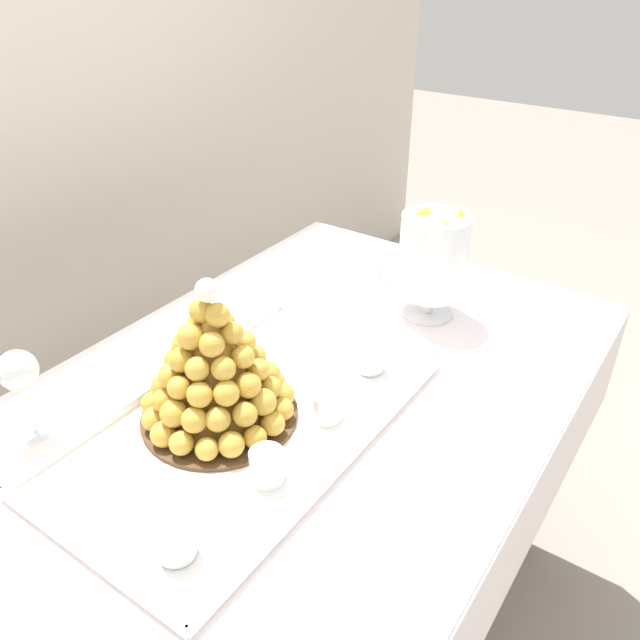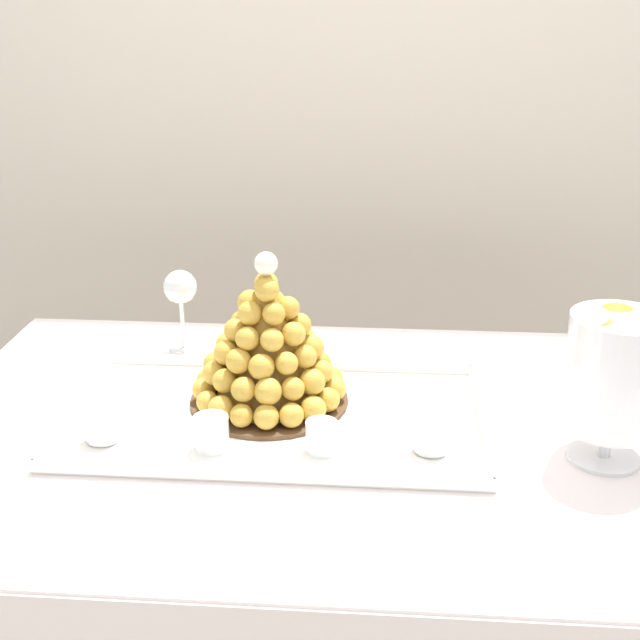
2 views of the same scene
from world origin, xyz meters
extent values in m
cube|color=silver|center=(0.00, 1.06, 1.25)|extent=(4.80, 0.10, 2.50)
cylinder|color=brown|center=(-0.60, 0.34, 0.38)|extent=(0.04, 0.04, 0.75)
cylinder|color=brown|center=(0.60, 0.34, 0.38)|extent=(0.04, 0.04, 0.75)
cube|color=brown|center=(0.00, 0.00, 0.76)|extent=(1.32, 0.81, 0.02)
cube|color=white|center=(0.00, 0.00, 0.77)|extent=(1.38, 0.87, 0.00)
cube|color=white|center=(0.00, 0.43, 0.65)|extent=(1.38, 0.01, 0.25)
cube|color=white|center=(-0.11, 0.01, 0.78)|extent=(0.67, 0.39, 0.01)
cube|color=white|center=(-0.11, -0.18, 0.79)|extent=(0.67, 0.01, 0.02)
cube|color=white|center=(-0.11, 0.20, 0.79)|extent=(0.67, 0.01, 0.02)
cube|color=white|center=(-0.45, 0.01, 0.79)|extent=(0.01, 0.39, 0.02)
cube|color=white|center=(0.23, 0.01, 0.79)|extent=(0.01, 0.39, 0.02)
cylinder|color=white|center=(-0.11, 0.01, 0.78)|extent=(0.35, 0.35, 0.00)
cylinder|color=#4C331E|center=(-0.13, 0.06, 0.79)|extent=(0.27, 0.27, 0.01)
cone|color=#B0812E|center=(-0.13, 0.06, 0.90)|extent=(0.19, 0.19, 0.21)
sphere|color=gold|center=(-0.02, 0.06, 0.82)|extent=(0.04, 0.04, 0.04)
sphere|color=gold|center=(-0.03, 0.10, 0.81)|extent=(0.04, 0.04, 0.04)
sphere|color=gold|center=(-0.05, 0.13, 0.82)|extent=(0.04, 0.04, 0.04)
sphere|color=gold|center=(-0.08, 0.16, 0.82)|extent=(0.04, 0.04, 0.04)
sphere|color=gold|center=(-0.12, 0.17, 0.82)|extent=(0.04, 0.04, 0.04)
sphere|color=gold|center=(-0.16, 0.17, 0.82)|extent=(0.04, 0.04, 0.04)
sphere|color=gold|center=(-0.19, 0.15, 0.82)|extent=(0.04, 0.04, 0.04)
sphere|color=gold|center=(-0.22, 0.12, 0.82)|extent=(0.04, 0.04, 0.04)
sphere|color=gold|center=(-0.24, 0.08, 0.81)|extent=(0.04, 0.04, 0.04)
sphere|color=gold|center=(-0.24, 0.04, 0.82)|extent=(0.04, 0.04, 0.04)
sphere|color=gold|center=(-0.22, 0.00, 0.81)|extent=(0.04, 0.04, 0.04)
sphere|color=gold|center=(-0.19, -0.03, 0.82)|extent=(0.04, 0.04, 0.04)
sphere|color=gold|center=(-0.16, -0.04, 0.81)|extent=(0.04, 0.04, 0.04)
sphere|color=gold|center=(-0.12, -0.05, 0.81)|extent=(0.04, 0.04, 0.04)
sphere|color=gold|center=(-0.08, -0.04, 0.81)|extent=(0.04, 0.04, 0.04)
sphere|color=gold|center=(-0.05, -0.01, 0.81)|extent=(0.04, 0.04, 0.04)
sphere|color=gold|center=(-0.03, 0.02, 0.81)|extent=(0.04, 0.04, 0.04)
sphere|color=gold|center=(-0.04, 0.09, 0.85)|extent=(0.04, 0.04, 0.04)
sphere|color=gold|center=(-0.06, 0.13, 0.85)|extent=(0.04, 0.04, 0.04)
sphere|color=gold|center=(-0.10, 0.15, 0.85)|extent=(0.04, 0.04, 0.04)
sphere|color=gold|center=(-0.14, 0.15, 0.85)|extent=(0.04, 0.04, 0.04)
sphere|color=gold|center=(-0.18, 0.14, 0.85)|extent=(0.04, 0.04, 0.04)
sphere|color=gold|center=(-0.21, 0.11, 0.85)|extent=(0.04, 0.04, 0.04)
sphere|color=gold|center=(-0.22, 0.07, 0.85)|extent=(0.05, 0.05, 0.05)
sphere|color=gold|center=(-0.21, 0.03, 0.85)|extent=(0.04, 0.04, 0.04)
sphere|color=gold|center=(-0.19, 0.00, 0.85)|extent=(0.04, 0.04, 0.04)
sphere|color=gold|center=(-0.16, -0.03, 0.85)|extent=(0.04, 0.04, 0.04)
sphere|color=gold|center=(-0.12, -0.03, 0.85)|extent=(0.04, 0.04, 0.04)
sphere|color=gold|center=(-0.08, -0.02, 0.85)|extent=(0.04, 0.04, 0.04)
sphere|color=gold|center=(-0.05, 0.01, 0.85)|extent=(0.04, 0.04, 0.04)
sphere|color=gold|center=(-0.04, 0.05, 0.85)|extent=(0.04, 0.04, 0.04)
sphere|color=gold|center=(-0.07, 0.11, 0.89)|extent=(0.04, 0.04, 0.04)
sphere|color=gold|center=(-0.11, 0.13, 0.88)|extent=(0.05, 0.05, 0.05)
sphere|color=gold|center=(-0.15, 0.13, 0.89)|extent=(0.04, 0.04, 0.04)
sphere|color=gold|center=(-0.18, 0.11, 0.88)|extent=(0.04, 0.04, 0.04)
sphere|color=gold|center=(-0.20, 0.07, 0.89)|extent=(0.04, 0.04, 0.04)
sphere|color=gold|center=(-0.19, 0.03, 0.89)|extent=(0.04, 0.04, 0.04)
sphere|color=gold|center=(-0.17, 0.00, 0.89)|extent=(0.04, 0.04, 0.04)
sphere|color=gold|center=(-0.13, -0.01, 0.88)|extent=(0.04, 0.04, 0.04)
sphere|color=gold|center=(-0.09, 0.00, 0.89)|extent=(0.04, 0.04, 0.04)
sphere|color=gold|center=(-0.06, 0.03, 0.89)|extent=(0.04, 0.04, 0.04)
sphere|color=gold|center=(-0.06, 0.07, 0.88)|extent=(0.05, 0.05, 0.05)
sphere|color=gold|center=(-0.10, 0.11, 0.92)|extent=(0.04, 0.04, 0.04)
sphere|color=gold|center=(-0.14, 0.11, 0.92)|extent=(0.04, 0.04, 0.04)
sphere|color=gold|center=(-0.17, 0.09, 0.92)|extent=(0.04, 0.04, 0.04)
sphere|color=gold|center=(-0.18, 0.05, 0.92)|extent=(0.04, 0.04, 0.04)
sphere|color=gold|center=(-0.15, 0.01, 0.92)|extent=(0.04, 0.04, 0.04)
sphere|color=gold|center=(-0.11, 0.01, 0.92)|extent=(0.04, 0.04, 0.04)
sphere|color=gold|center=(-0.08, 0.03, 0.92)|extent=(0.04, 0.04, 0.04)
sphere|color=gold|center=(-0.08, 0.07, 0.92)|extent=(0.04, 0.04, 0.04)
sphere|color=gold|center=(-0.12, 0.09, 0.96)|extent=(0.04, 0.04, 0.04)
sphere|color=gold|center=(-0.16, 0.08, 0.96)|extent=(0.04, 0.04, 0.04)
sphere|color=gold|center=(-0.15, 0.04, 0.96)|extent=(0.04, 0.04, 0.04)
sphere|color=gold|center=(-0.11, 0.03, 0.96)|extent=(0.04, 0.04, 0.04)
sphere|color=gold|center=(-0.09, 0.07, 0.96)|extent=(0.04, 0.04, 0.04)
sphere|color=gold|center=(-0.13, 0.08, 0.99)|extent=(0.04, 0.04, 0.04)
sphere|color=gold|center=(-0.13, 0.05, 0.99)|extent=(0.04, 0.04, 0.04)
sphere|color=white|center=(-0.13, 0.06, 1.03)|extent=(0.04, 0.04, 0.04)
cylinder|color=silver|center=(-0.37, -0.08, 0.81)|extent=(0.05, 0.05, 0.05)
cylinder|color=#F4EAC6|center=(-0.37, -0.08, 0.80)|extent=(0.05, 0.05, 0.02)
cylinder|color=white|center=(-0.37, -0.08, 0.81)|extent=(0.05, 0.05, 0.01)
sphere|color=brown|center=(-0.37, -0.08, 0.82)|extent=(0.01, 0.01, 0.01)
cylinder|color=silver|center=(-0.20, -0.10, 0.81)|extent=(0.05, 0.05, 0.05)
cylinder|color=gold|center=(-0.20, -0.10, 0.80)|extent=(0.05, 0.05, 0.02)
cylinder|color=#EAC166|center=(-0.20, -0.10, 0.82)|extent=(0.05, 0.05, 0.02)
sphere|color=brown|center=(-0.19, -0.10, 0.83)|extent=(0.02, 0.02, 0.02)
cylinder|color=silver|center=(-0.03, -0.09, 0.81)|extent=(0.05, 0.05, 0.05)
cylinder|color=gold|center=(-0.03, -0.09, 0.80)|extent=(0.04, 0.04, 0.02)
cylinder|color=#EAC166|center=(-0.03, -0.09, 0.81)|extent=(0.04, 0.04, 0.01)
sphere|color=brown|center=(-0.02, -0.09, 0.82)|extent=(0.01, 0.01, 0.01)
cylinder|color=silver|center=(0.14, -0.08, 0.81)|extent=(0.05, 0.05, 0.05)
cylinder|color=brown|center=(0.14, -0.08, 0.80)|extent=(0.05, 0.05, 0.02)
cylinder|color=#8C603D|center=(0.14, -0.08, 0.81)|extent=(0.05, 0.05, 0.01)
sphere|color=brown|center=(0.14, -0.08, 0.82)|extent=(0.01, 0.01, 0.01)
cylinder|color=white|center=(0.40, -0.07, 0.78)|extent=(0.11, 0.11, 0.01)
cylinder|color=white|center=(0.40, -0.07, 0.81)|extent=(0.02, 0.02, 0.05)
cylinder|color=white|center=(0.40, -0.07, 0.92)|extent=(0.14, 0.14, 0.17)
cylinder|color=#D199D8|center=(0.43, -0.08, 0.85)|extent=(0.06, 0.06, 0.03)
cylinder|color=yellow|center=(0.40, -0.05, 0.85)|extent=(0.07, 0.05, 0.06)
cylinder|color=pink|center=(0.37, -0.08, 0.85)|extent=(0.06, 0.05, 0.05)
cylinder|color=#72B2E0|center=(0.40, -0.11, 0.85)|extent=(0.05, 0.05, 0.04)
cylinder|color=yellow|center=(0.41, -0.06, 0.88)|extent=(0.05, 0.05, 0.05)
cylinder|color=#E54C47|center=(0.37, -0.05, 0.88)|extent=(0.06, 0.05, 0.05)
cylinder|color=yellow|center=(0.40, -0.09, 0.88)|extent=(0.06, 0.05, 0.06)
cylinder|color=#E54C47|center=(0.41, -0.04, 0.90)|extent=(0.06, 0.06, 0.04)
cylinder|color=#72B2E0|center=(0.37, -0.07, 0.90)|extent=(0.07, 0.05, 0.07)
cylinder|color=#9ED860|center=(0.42, -0.09, 0.90)|extent=(0.06, 0.06, 0.06)
cylinder|color=brown|center=(0.40, -0.05, 0.92)|extent=(0.06, 0.06, 0.05)
cylinder|color=#F9A54C|center=(0.36, -0.08, 0.92)|extent=(0.07, 0.05, 0.06)
cylinder|color=brown|center=(0.40, -0.08, 0.92)|extent=(0.05, 0.05, 0.05)
cylinder|color=yellow|center=(0.43, -0.07, 0.92)|extent=(0.06, 0.06, 0.06)
cylinder|color=pink|center=(0.36, -0.05, 0.94)|extent=(0.07, 0.05, 0.07)
cylinder|color=pink|center=(0.40, -0.10, 0.94)|extent=(0.06, 0.06, 0.06)
cylinder|color=#E54C47|center=(0.43, -0.06, 0.94)|extent=(0.05, 0.05, 0.03)
cylinder|color=#72B2E0|center=(0.37, -0.07, 0.97)|extent=(0.06, 0.05, 0.05)
cylinder|color=#E54C47|center=(0.41, -0.10, 0.97)|extent=(0.06, 0.06, 0.06)
cylinder|color=#F9A54C|center=(0.41, -0.06, 0.97)|extent=(0.05, 0.05, 0.03)
cylinder|color=#F9A54C|center=(0.37, -0.09, 0.99)|extent=(0.06, 0.05, 0.06)
cylinder|color=yellow|center=(0.40, -0.03, 0.99)|extent=(0.07, 0.05, 0.07)
cylinder|color=silver|center=(-0.33, 0.29, 0.78)|extent=(0.06, 0.06, 0.00)
cylinder|color=silver|center=(-0.33, 0.29, 0.83)|extent=(0.01, 0.01, 0.10)
sphere|color=silver|center=(-0.33, 0.29, 0.91)|extent=(0.06, 0.06, 0.06)
cylinder|color=#EAE08C|center=(-0.33, 0.29, 0.90)|extent=(0.05, 0.05, 0.03)
camera|label=1|loc=(-0.72, -0.56, 1.49)|focal=35.45mm
camera|label=2|loc=(0.06, -1.21, 1.44)|focal=47.29mm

